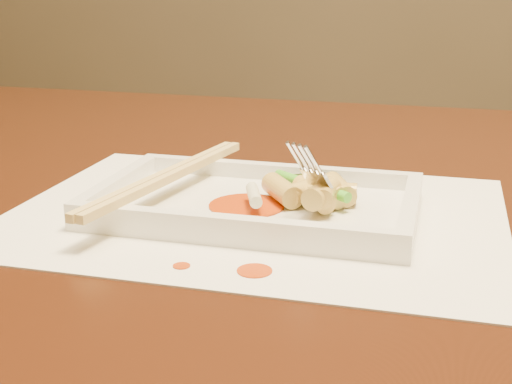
% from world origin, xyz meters
% --- Properties ---
extents(table, '(1.40, 0.90, 0.75)m').
position_xyz_m(table, '(0.00, 0.00, 0.65)').
color(table, black).
rests_on(table, ground).
extents(placemat, '(0.40, 0.30, 0.00)m').
position_xyz_m(placemat, '(0.06, -0.08, 0.75)').
color(placemat, white).
rests_on(placemat, table).
extents(sauce_splatter_a, '(0.02, 0.02, 0.00)m').
position_xyz_m(sauce_splatter_a, '(0.09, -0.19, 0.75)').
color(sauce_splatter_a, '#BE3705').
rests_on(sauce_splatter_a, placemat).
extents(sauce_splatter_b, '(0.01, 0.01, 0.00)m').
position_xyz_m(sauce_splatter_b, '(0.04, -0.20, 0.75)').
color(sauce_splatter_b, '#BE3705').
rests_on(sauce_splatter_b, placemat).
extents(plate_base, '(0.26, 0.16, 0.01)m').
position_xyz_m(plate_base, '(0.06, -0.08, 0.76)').
color(plate_base, white).
rests_on(plate_base, placemat).
extents(plate_rim_far, '(0.26, 0.01, 0.01)m').
position_xyz_m(plate_rim_far, '(0.06, -0.01, 0.77)').
color(plate_rim_far, white).
rests_on(plate_rim_far, plate_base).
extents(plate_rim_near, '(0.26, 0.01, 0.01)m').
position_xyz_m(plate_rim_near, '(0.06, -0.15, 0.77)').
color(plate_rim_near, white).
rests_on(plate_rim_near, plate_base).
extents(plate_rim_left, '(0.01, 0.14, 0.01)m').
position_xyz_m(plate_rim_left, '(-0.07, -0.08, 0.77)').
color(plate_rim_left, white).
rests_on(plate_rim_left, plate_base).
extents(plate_rim_right, '(0.01, 0.14, 0.01)m').
position_xyz_m(plate_rim_right, '(0.18, -0.08, 0.77)').
color(plate_rim_right, white).
rests_on(plate_rim_right, plate_base).
extents(veg_piece, '(0.05, 0.04, 0.01)m').
position_xyz_m(veg_piece, '(0.09, -0.04, 0.77)').
color(veg_piece, black).
rests_on(veg_piece, plate_base).
extents(scallion_white, '(0.02, 0.04, 0.01)m').
position_xyz_m(scallion_white, '(0.06, -0.09, 0.77)').
color(scallion_white, '#EAEACC').
rests_on(scallion_white, plate_base).
extents(scallion_green, '(0.07, 0.06, 0.01)m').
position_xyz_m(scallion_green, '(0.10, -0.06, 0.77)').
color(scallion_green, green).
rests_on(scallion_green, plate_base).
extents(chopstick_a, '(0.05, 0.24, 0.01)m').
position_xyz_m(chopstick_a, '(-0.02, -0.08, 0.78)').
color(chopstick_a, '#D7B66B').
rests_on(chopstick_a, plate_rim_near).
extents(chopstick_b, '(0.05, 0.24, 0.01)m').
position_xyz_m(chopstick_b, '(-0.02, -0.08, 0.78)').
color(chopstick_b, '#D7B66B').
rests_on(chopstick_b, plate_rim_near).
extents(fork, '(0.09, 0.10, 0.14)m').
position_xyz_m(fork, '(0.13, -0.06, 0.83)').
color(fork, silver).
rests_on(fork, plate_base).
extents(sauce_blob_0, '(0.06, 0.06, 0.00)m').
position_xyz_m(sauce_blob_0, '(0.05, -0.09, 0.76)').
color(sauce_blob_0, '#BE3705').
rests_on(sauce_blob_0, plate_base).
extents(rice_cake_0, '(0.04, 0.05, 0.02)m').
position_xyz_m(rice_cake_0, '(0.11, -0.08, 0.77)').
color(rice_cake_0, '#D4BE63').
rests_on(rice_cake_0, plate_base).
extents(rice_cake_1, '(0.05, 0.04, 0.02)m').
position_xyz_m(rice_cake_1, '(0.11, -0.07, 0.77)').
color(rice_cake_1, '#D4BE63').
rests_on(rice_cake_1, plate_base).
extents(rice_cake_2, '(0.02, 0.04, 0.02)m').
position_xyz_m(rice_cake_2, '(0.12, -0.09, 0.78)').
color(rice_cake_2, '#D4BE63').
rests_on(rice_cake_2, plate_base).
extents(rice_cake_3, '(0.05, 0.02, 0.02)m').
position_xyz_m(rice_cake_3, '(0.11, -0.07, 0.77)').
color(rice_cake_3, '#D4BE63').
rests_on(rice_cake_3, plate_base).
extents(rice_cake_4, '(0.04, 0.05, 0.02)m').
position_xyz_m(rice_cake_4, '(0.08, -0.07, 0.77)').
color(rice_cake_4, '#D4BE63').
rests_on(rice_cake_4, plate_base).
extents(rice_cake_5, '(0.03, 0.04, 0.02)m').
position_xyz_m(rice_cake_5, '(0.11, -0.09, 0.78)').
color(rice_cake_5, '#D4BE63').
rests_on(rice_cake_5, plate_base).
extents(rice_cake_6, '(0.04, 0.05, 0.02)m').
position_xyz_m(rice_cake_6, '(0.10, -0.06, 0.77)').
color(rice_cake_6, '#D4BE63').
rests_on(rice_cake_6, plate_base).
extents(rice_cake_7, '(0.04, 0.05, 0.02)m').
position_xyz_m(rice_cake_7, '(0.12, -0.05, 0.77)').
color(rice_cake_7, '#D4BE63').
rests_on(rice_cake_7, plate_base).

